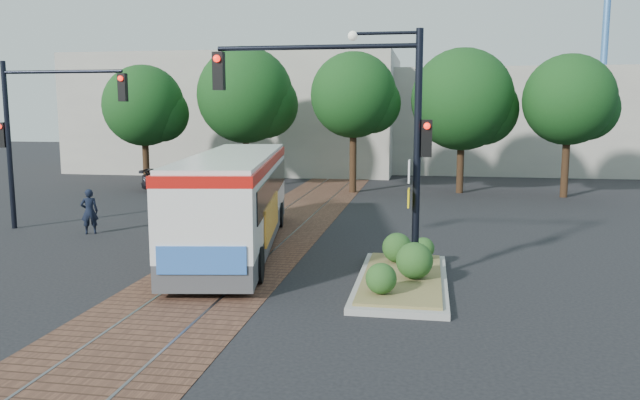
{
  "coord_description": "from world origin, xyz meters",
  "views": [
    {
      "loc": [
        5.38,
        -16.15,
        4.31
      ],
      "look_at": [
        2.18,
        2.16,
        1.6
      ],
      "focal_mm": 35.0,
      "sensor_mm": 36.0,
      "label": 1
    }
  ],
  "objects_px": {
    "signal_pole_left": "(36,122)",
    "officer": "(89,211)",
    "parked_car": "(182,180)",
    "traffic_island": "(403,270)",
    "city_bus": "(236,196)",
    "signal_pole_main": "(367,116)"
  },
  "relations": [
    {
      "from": "signal_pole_left",
      "to": "officer",
      "type": "height_order",
      "value": "signal_pole_left"
    },
    {
      "from": "officer",
      "to": "parked_car",
      "type": "bearing_deg",
      "value": -112.3
    },
    {
      "from": "signal_pole_left",
      "to": "traffic_island",
      "type": "bearing_deg",
      "value": -20.36
    },
    {
      "from": "traffic_island",
      "to": "city_bus",
      "type": "bearing_deg",
      "value": 149.19
    },
    {
      "from": "city_bus",
      "to": "signal_pole_main",
      "type": "bearing_deg",
      "value": -44.78
    },
    {
      "from": "officer",
      "to": "parked_car",
      "type": "relative_size",
      "value": 0.38
    },
    {
      "from": "city_bus",
      "to": "officer",
      "type": "height_order",
      "value": "city_bus"
    },
    {
      "from": "signal_pole_left",
      "to": "parked_car",
      "type": "distance_m",
      "value": 11.24
    },
    {
      "from": "officer",
      "to": "parked_car",
      "type": "distance_m",
      "value": 11.25
    },
    {
      "from": "traffic_island",
      "to": "signal_pole_main",
      "type": "relative_size",
      "value": 0.87
    },
    {
      "from": "signal_pole_left",
      "to": "parked_car",
      "type": "xyz_separation_m",
      "value": [
        0.96,
        10.71,
        -3.26
      ]
    },
    {
      "from": "traffic_island",
      "to": "signal_pole_main",
      "type": "height_order",
      "value": "signal_pole_main"
    },
    {
      "from": "signal_pole_main",
      "to": "signal_pole_left",
      "type": "distance_m",
      "value": 13.14
    },
    {
      "from": "parked_car",
      "to": "officer",
      "type": "bearing_deg",
      "value": -177.59
    },
    {
      "from": "signal_pole_main",
      "to": "signal_pole_left",
      "type": "relative_size",
      "value": 1.0
    },
    {
      "from": "traffic_island",
      "to": "parked_car",
      "type": "xyz_separation_m",
      "value": [
        -12.23,
        15.61,
        0.27
      ]
    },
    {
      "from": "signal_pole_main",
      "to": "signal_pole_left",
      "type": "bearing_deg",
      "value": 158.55
    },
    {
      "from": "parked_car",
      "to": "signal_pole_left",
      "type": "bearing_deg",
      "value": 171.18
    },
    {
      "from": "city_bus",
      "to": "signal_pole_left",
      "type": "relative_size",
      "value": 1.88
    },
    {
      "from": "city_bus",
      "to": "officer",
      "type": "distance_m",
      "value": 5.91
    },
    {
      "from": "traffic_island",
      "to": "signal_pole_left",
      "type": "relative_size",
      "value": 0.87
    },
    {
      "from": "signal_pole_left",
      "to": "parked_car",
      "type": "bearing_deg",
      "value": 84.88
    }
  ]
}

